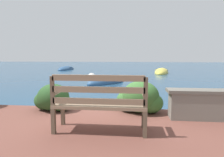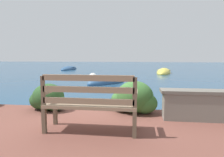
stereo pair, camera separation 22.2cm
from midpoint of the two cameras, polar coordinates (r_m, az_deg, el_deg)
name	(u,v)px [view 1 (the left image)]	position (r m, az deg, el deg)	size (l,w,h in m)	color
ground_plane	(99,117)	(4.78, -5.13, -10.82)	(80.00, 80.00, 0.00)	navy
park_bench	(100,102)	(3.16, -5.56, -6.69)	(1.47, 0.48, 0.93)	brown
hedge_clump_left	(53,99)	(4.63, -17.86, -5.59)	(0.87, 0.63, 0.59)	#284C23
hedge_clump_centre	(140,99)	(4.29, 6.44, -5.76)	(0.99, 0.71, 0.67)	#38662D
hedge_clump_right	(219,104)	(4.58, 27.00, -6.62)	(0.74, 0.53, 0.50)	#284C23
rowboat_nearest	(106,82)	(10.33, -2.22, -1.04)	(2.25, 2.58, 0.68)	#2D517A
rowboat_mid	(161,72)	(16.65, 13.56, 1.70)	(1.73, 3.41, 0.74)	#DBC64C
rowboat_far	(66,69)	(20.94, -13.26, 2.65)	(1.29, 3.18, 0.62)	#2D517A
mooring_buoy	(92,77)	(12.57, -6.34, 0.43)	(0.56, 0.56, 0.51)	white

